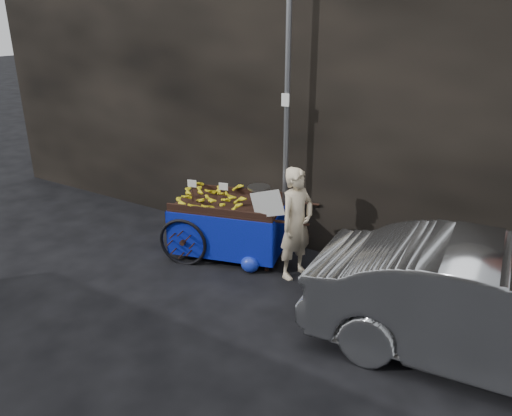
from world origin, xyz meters
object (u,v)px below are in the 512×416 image
Objects in this scene: vendor at (296,223)px; parked_car at (500,312)px; plastic_bag at (250,264)px; banana_cart at (226,208)px.

parked_car is at bearing -88.20° from vendor.
parked_car is (3.32, -0.36, 0.53)m from plastic_bag.
banana_cart is at bearing 152.13° from plastic_bag.
vendor is 0.40× the size of parked_car.
vendor reaches higher than parked_car.
parked_car is (2.72, -0.63, -0.15)m from vendor.
banana_cart is 0.61× the size of parked_car.
banana_cart is 1.51× the size of vendor.
plastic_bag is at bearing 129.43° from vendor.
plastic_bag is at bearing -43.77° from banana_cart.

